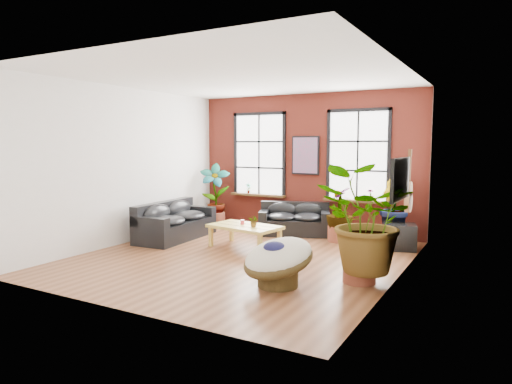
# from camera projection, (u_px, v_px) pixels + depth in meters

# --- Properties ---
(room) EXTENTS (6.04, 6.54, 3.54)m
(room) POSITION_uv_depth(u_px,v_px,m) (245.00, 169.00, 8.95)
(room) COLOR brown
(room) RESTS_ON ground
(sofa_back) EXTENTS (1.90, 1.42, 0.79)m
(sofa_back) POSITION_uv_depth(u_px,v_px,m) (294.00, 220.00, 11.32)
(sofa_back) COLOR black
(sofa_back) RESTS_ON ground
(sofa_left) EXTENTS (1.07, 2.25, 0.87)m
(sofa_left) POSITION_uv_depth(u_px,v_px,m) (174.00, 222.00, 10.82)
(sofa_left) COLOR black
(sofa_left) RESTS_ON ground
(coffee_table) EXTENTS (1.63, 1.09, 0.59)m
(coffee_table) POSITION_uv_depth(u_px,v_px,m) (245.00, 228.00, 9.85)
(coffee_table) COLOR gold
(coffee_table) RESTS_ON ground
(papasan_chair) EXTENTS (1.48, 1.48, 0.84)m
(papasan_chair) POSITION_uv_depth(u_px,v_px,m) (278.00, 259.00, 7.15)
(papasan_chair) COLOR #413317
(papasan_chair) RESTS_ON ground
(poster) EXTENTS (0.74, 0.06, 0.98)m
(poster) POSITION_uv_depth(u_px,v_px,m) (305.00, 155.00, 11.57)
(poster) COLOR black
(poster) RESTS_ON room
(tv_wall_unit) EXTENTS (0.13, 1.86, 1.20)m
(tv_wall_unit) POSITION_uv_depth(u_px,v_px,m) (403.00, 184.00, 7.95)
(tv_wall_unit) COLOR black
(tv_wall_unit) RESTS_ON room
(media_box) EXTENTS (0.79, 0.71, 0.55)m
(media_box) POSITION_uv_depth(u_px,v_px,m) (400.00, 237.00, 9.68)
(media_box) COLOR black
(media_box) RESTS_ON ground
(pot_back_left) EXTENTS (0.66, 0.66, 0.38)m
(pot_back_left) POSITION_uv_depth(u_px,v_px,m) (216.00, 219.00, 12.47)
(pot_back_left) COLOR brown
(pot_back_left) RESTS_ON ground
(pot_back_right) EXTENTS (0.70, 0.70, 0.39)m
(pot_back_right) POSITION_uv_depth(u_px,v_px,m) (393.00, 235.00, 10.28)
(pot_back_right) COLOR brown
(pot_back_right) RESTS_ON ground
(pot_right_wall) EXTENTS (0.60, 0.60, 0.39)m
(pot_right_wall) POSITION_uv_depth(u_px,v_px,m) (359.00, 270.00, 7.38)
(pot_right_wall) COLOR brown
(pot_right_wall) RESTS_ON ground
(pot_mid) EXTENTS (0.58, 0.58, 0.37)m
(pot_mid) POSITION_uv_depth(u_px,v_px,m) (339.00, 233.00, 10.50)
(pot_mid) COLOR brown
(pot_mid) RESTS_ON ground
(floor_plant_back_left) EXTENTS (0.99, 0.88, 1.57)m
(floor_plant_back_left) POSITION_uv_depth(u_px,v_px,m) (215.00, 192.00, 12.43)
(floor_plant_back_left) COLOR #195917
(floor_plant_back_left) RESTS_ON ground
(floor_plant_back_right) EXTENTS (0.92, 0.98, 1.40)m
(floor_plant_back_right) POSITION_uv_depth(u_px,v_px,m) (393.00, 206.00, 10.21)
(floor_plant_back_right) COLOR #195917
(floor_plant_back_right) RESTS_ON ground
(floor_plant_right_wall) EXTENTS (1.80, 1.63, 1.74)m
(floor_plant_right_wall) POSITION_uv_depth(u_px,v_px,m) (362.00, 220.00, 7.27)
(floor_plant_right_wall) COLOR #195917
(floor_plant_right_wall) RESTS_ON ground
(floor_plant_mid) EXTENTS (0.75, 0.75, 1.12)m
(floor_plant_mid) POSITION_uv_depth(u_px,v_px,m) (340.00, 211.00, 10.43)
(floor_plant_mid) COLOR #195917
(floor_plant_mid) RESTS_ON ground
(table_plant) EXTENTS (0.25, 0.23, 0.25)m
(table_plant) POSITION_uv_depth(u_px,v_px,m) (254.00, 221.00, 9.62)
(table_plant) COLOR #195917
(table_plant) RESTS_ON coffee_table
(sill_plant_left) EXTENTS (0.17, 0.17, 0.27)m
(sill_plant_left) POSITION_uv_depth(u_px,v_px,m) (248.00, 188.00, 12.42)
(sill_plant_left) COLOR #195917
(sill_plant_left) RESTS_ON room
(sill_plant_right) EXTENTS (0.19, 0.19, 0.27)m
(sill_plant_right) POSITION_uv_depth(u_px,v_px,m) (370.00, 195.00, 10.80)
(sill_plant_right) COLOR #195917
(sill_plant_right) RESTS_ON room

